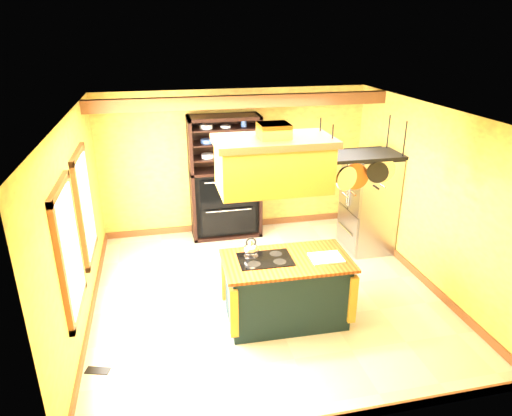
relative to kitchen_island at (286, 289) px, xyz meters
name	(u,v)px	position (x,y,z in m)	size (l,w,h in m)	color
floor	(266,294)	(-0.11, 0.67, -0.47)	(5.00, 5.00, 0.00)	beige
ceiling	(267,113)	(-0.11, 0.67, 2.23)	(5.00, 5.00, 0.00)	white
wall_back	(235,162)	(-0.11, 3.17, 0.88)	(5.00, 0.02, 2.70)	#E2CC52
wall_front	(333,313)	(-0.11, -1.83, 0.88)	(5.00, 0.02, 2.70)	#E2CC52
wall_left	(77,226)	(-2.61, 0.67, 0.88)	(0.02, 5.00, 2.70)	#E2CC52
wall_right	(428,197)	(2.39, 0.67, 0.88)	(0.02, 5.00, 2.70)	#E2CC52
ceiling_beam	(242,102)	(-0.11, 2.37, 2.12)	(5.00, 0.15, 0.20)	brown
window_near	(70,250)	(-2.58, -0.13, 0.93)	(0.06, 1.06, 1.56)	brown
window_far	(85,206)	(-2.58, 1.27, 0.93)	(0.06, 1.06, 1.56)	brown
kitchen_island	(286,289)	(0.00, 0.00, 0.00)	(1.69, 0.96, 1.11)	black
range_hood	(273,162)	(-0.20, 0.00, 1.77)	(1.39, 0.79, 0.80)	#B06F2C
pot_rack	(359,163)	(0.91, 0.01, 1.68)	(1.10, 0.51, 0.92)	black
refrigerator	(368,204)	(2.00, 1.81, 0.36)	(0.74, 0.87, 1.70)	#999AA1
hutch	(225,190)	(-0.35, 2.92, 0.41)	(1.29, 0.59, 2.28)	black
floor_register	(98,371)	(-2.41, -0.51, -0.46)	(0.28, 0.12, 0.01)	black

